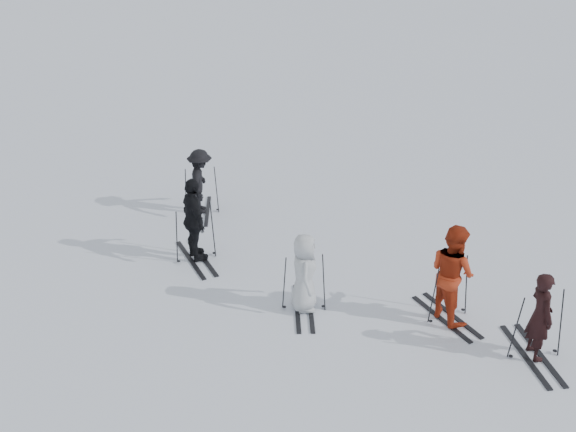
# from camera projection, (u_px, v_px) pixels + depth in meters

# --- Properties ---
(ground) EXTENTS (120.00, 120.00, 0.00)m
(ground) POSITION_uv_depth(u_px,v_px,m) (315.00, 277.00, 14.90)
(ground) COLOR silver
(ground) RESTS_ON ground
(skier_near_dark) EXTENTS (0.60, 0.71, 1.65)m
(skier_near_dark) POSITION_uv_depth(u_px,v_px,m) (540.00, 317.00, 12.23)
(skier_near_dark) COLOR black
(skier_near_dark) RESTS_ON ground
(skier_red) EXTENTS (0.81, 1.00, 1.93)m
(skier_red) POSITION_uv_depth(u_px,v_px,m) (452.00, 274.00, 13.19)
(skier_red) COLOR #A02B12
(skier_red) RESTS_ON ground
(skier_grey) EXTENTS (0.83, 0.92, 1.57)m
(skier_grey) POSITION_uv_depth(u_px,v_px,m) (304.00, 274.00, 13.53)
(skier_grey) COLOR #B4B9BE
(skier_grey) RESTS_ON ground
(skier_uphill_left) EXTENTS (0.60, 1.14, 1.86)m
(skier_uphill_left) POSITION_uv_depth(u_px,v_px,m) (194.00, 221.00, 15.13)
(skier_uphill_left) COLOR black
(skier_uphill_left) RESTS_ON ground
(skier_uphill_far) EXTENTS (1.03, 1.17, 1.58)m
(skier_uphill_far) POSITION_uv_depth(u_px,v_px,m) (201.00, 182.00, 17.20)
(skier_uphill_far) COLOR black
(skier_uphill_far) RESTS_ON ground
(skis_near_dark) EXTENTS (2.09, 1.63, 1.35)m
(skis_near_dark) POSITION_uv_depth(u_px,v_px,m) (539.00, 324.00, 12.30)
(skis_near_dark) COLOR black
(skis_near_dark) RESTS_ON ground
(skis_red) EXTENTS (1.81, 1.07, 1.27)m
(skis_red) POSITION_uv_depth(u_px,v_px,m) (450.00, 289.00, 13.35)
(skis_red) COLOR black
(skis_red) RESTS_ON ground
(skis_grey) EXTENTS (1.89, 1.63, 1.22)m
(skis_grey) POSITION_uv_depth(u_px,v_px,m) (304.00, 282.00, 13.62)
(skis_grey) COLOR black
(skis_grey) RESTS_ON ground
(skis_uphill_left) EXTENTS (1.91, 1.19, 1.31)m
(skis_uphill_left) POSITION_uv_depth(u_px,v_px,m) (195.00, 232.00, 15.25)
(skis_uphill_left) COLOR black
(skis_uphill_left) RESTS_ON ground
(skis_uphill_far) EXTENTS (1.86, 1.60, 1.20)m
(skis_uphill_far) POSITION_uv_depth(u_px,v_px,m) (201.00, 189.00, 17.29)
(skis_uphill_far) COLOR black
(skis_uphill_far) RESTS_ON ground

